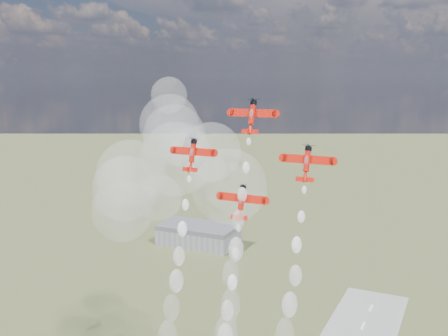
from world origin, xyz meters
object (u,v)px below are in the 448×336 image
at_px(hangar, 199,235).
at_px(plane_slot, 241,201).
at_px(plane_right, 307,163).
at_px(plane_lead, 252,116).
at_px(plane_left, 192,154).

relative_size(hangar, plane_slot, 4.25).
distance_m(plane_right, plane_slot, 17.99).
xyz_separation_m(hangar, plane_lead, (109.20, -175.55, 93.42)).
height_order(plane_left, plane_right, same).
height_order(plane_left, plane_slot, plane_left).
distance_m(plane_lead, plane_left, 17.99).
height_order(hangar, plane_right, plane_right).
xyz_separation_m(plane_left, plane_right, (29.47, 0.00, 0.00)).
relative_size(hangar, plane_left, 4.25).
relative_size(plane_lead, plane_left, 1.00).
xyz_separation_m(hangar, plane_right, (123.94, -178.58, 83.56)).
bearing_deg(hangar, plane_left, -62.12).
bearing_deg(plane_left, plane_right, 0.00).
relative_size(plane_left, plane_slot, 1.00).
bearing_deg(plane_right, plane_lead, 168.36).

